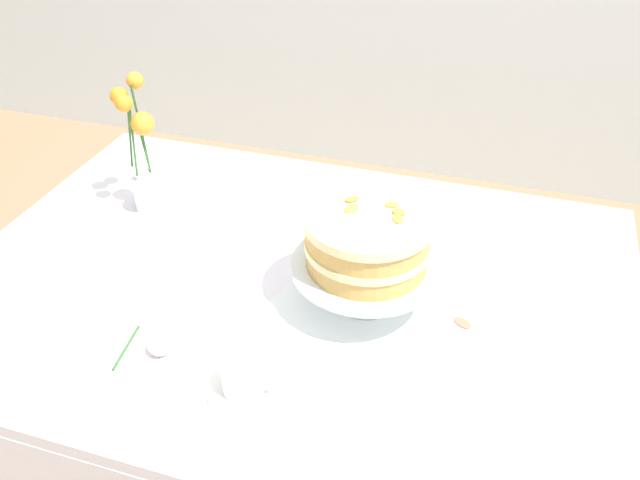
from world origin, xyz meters
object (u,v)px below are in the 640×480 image
(cake_stand, at_px, (366,270))
(fallen_rose, at_px, (158,344))
(flower_vase, at_px, (142,160))
(layer_cake, at_px, (368,239))
(teacup, at_px, (244,380))
(dining_table, at_px, (289,317))

(cake_stand, bearing_deg, fallen_rose, -142.33)
(cake_stand, xyz_separation_m, flower_vase, (-0.59, 0.19, 0.05))
(layer_cake, bearing_deg, cake_stand, -117.58)
(cake_stand, height_order, flower_vase, flower_vase)
(teacup, bearing_deg, cake_stand, 64.53)
(cake_stand, xyz_separation_m, layer_cake, (0.00, 0.00, 0.07))
(dining_table, bearing_deg, layer_cake, -2.64)
(dining_table, height_order, fallen_rose, fallen_rose)
(dining_table, height_order, flower_vase, flower_vase)
(layer_cake, xyz_separation_m, teacup, (-0.14, -0.29, -0.13))
(cake_stand, relative_size, flower_vase, 0.88)
(layer_cake, distance_m, teacup, 0.34)
(dining_table, bearing_deg, flower_vase, 156.88)
(flower_vase, xyz_separation_m, fallen_rose, (0.27, -0.44, -0.11))
(dining_table, bearing_deg, teacup, -84.60)
(layer_cake, relative_size, flower_vase, 0.73)
(flower_vase, distance_m, teacup, 0.66)
(cake_stand, distance_m, fallen_rose, 0.41)
(flower_vase, bearing_deg, teacup, -46.56)
(layer_cake, xyz_separation_m, flower_vase, (-0.59, 0.19, -0.02))
(fallen_rose, bearing_deg, flower_vase, 121.38)
(flower_vase, distance_m, fallen_rose, 0.52)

